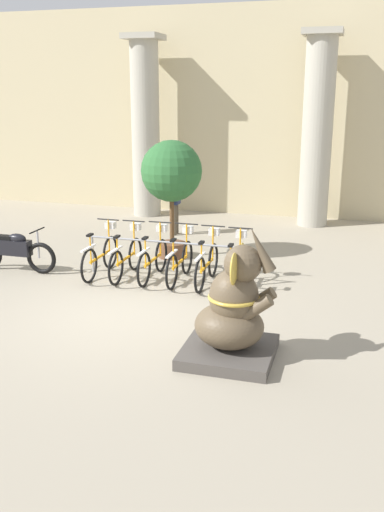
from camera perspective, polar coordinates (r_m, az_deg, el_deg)
The scene contains 15 objects.
ground_plane at distance 9.79m, azimuth -6.54°, elevation -5.65°, with size 60.00×60.00×0.00m, color #9E937F.
building_facade at distance 17.35m, azimuth 4.37°, elevation 14.09°, with size 20.00×0.20×6.00m.
column_left at distance 17.10m, azimuth -4.68°, elevation 12.79°, with size 1.02×1.02×5.16m.
column_right at distance 16.03m, azimuth 12.42°, elevation 12.25°, with size 1.02×1.02×5.16m.
bike_rack at distance 11.30m, azimuth -2.42°, elevation 0.64°, with size 3.39×0.05×0.77m.
bicycle_0 at distance 11.72m, azimuth -9.11°, elevation 0.10°, with size 0.48×1.70×1.08m.
bicycle_1 at distance 11.52m, azimuth -6.57°, elevation -0.10°, with size 0.48×1.70×1.08m.
bicycle_2 at distance 11.36m, azimuth -3.87°, elevation -0.25°, with size 0.48×1.70×1.08m.
bicycle_3 at distance 11.20m, azimuth -1.17°, elevation -0.46°, with size 0.48×1.70×1.08m.
bicycle_4 at distance 11.02m, azimuth 1.54°, elevation -0.75°, with size 0.48×1.70×1.08m.
bicycle_5 at distance 10.87m, azimuth 4.35°, elevation -1.02°, with size 0.48×1.70×1.08m.
elephant_statue at distance 7.93m, azimuth 4.11°, elevation -5.84°, with size 1.26×1.26×1.94m.
motorcycle at distance 12.36m, azimuth -17.35°, elevation 0.55°, with size 1.92×0.55×0.92m.
person_pedestrian at distance 14.76m, azimuth -1.68°, elevation 5.91°, with size 0.22×0.47×1.66m.
potted_tree at distance 12.55m, azimuth -2.07°, elevation 8.06°, with size 1.34×1.34×2.62m.
Camera 1 is at (3.58, -8.36, 3.63)m, focal length 40.00 mm.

